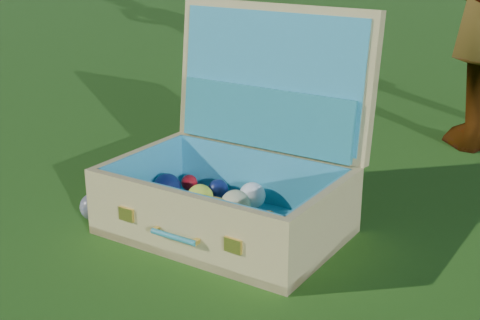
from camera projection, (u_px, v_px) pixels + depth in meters
The scene contains 3 objects.
ground at pixel (285, 245), 1.53m from camera, with size 60.00×60.00×0.00m, color #215114.
stray_ball at pixel (93, 207), 1.65m from camera, with size 0.07×0.07×0.07m, color #395994.
suitcase at pixel (238, 166), 1.60m from camera, with size 0.56×0.47×0.52m.
Camera 1 is at (0.60, -1.25, 0.69)m, focal length 50.00 mm.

